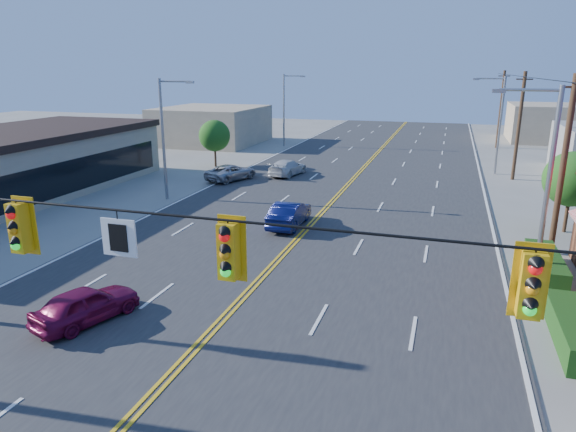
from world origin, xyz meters
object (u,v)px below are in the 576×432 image
(car_magenta, at_px, (86,306))
(car_silver, at_px, (231,173))
(car_white, at_px, (287,168))
(car_blue, at_px, (289,215))
(signal_span, at_px, (66,258))

(car_magenta, xyz_separation_m, car_silver, (-4.72, 23.39, -0.02))
(car_silver, bearing_deg, car_white, -118.06)
(car_silver, bearing_deg, car_blue, 149.04)
(car_white, bearing_deg, signal_span, 109.52)
(car_magenta, xyz_separation_m, car_blue, (3.36, 12.95, 0.06))
(car_blue, bearing_deg, signal_span, 92.57)
(signal_span, distance_m, car_white, 32.70)
(car_blue, xyz_separation_m, car_silver, (-8.08, 10.45, -0.08))
(car_blue, bearing_deg, car_silver, -52.75)
(signal_span, distance_m, car_blue, 18.88)
(signal_span, bearing_deg, car_silver, 107.44)
(signal_span, distance_m, car_silver, 30.52)
(car_magenta, height_order, car_blue, car_blue)
(signal_span, relative_size, car_white, 5.48)
(signal_span, distance_m, car_magenta, 8.15)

